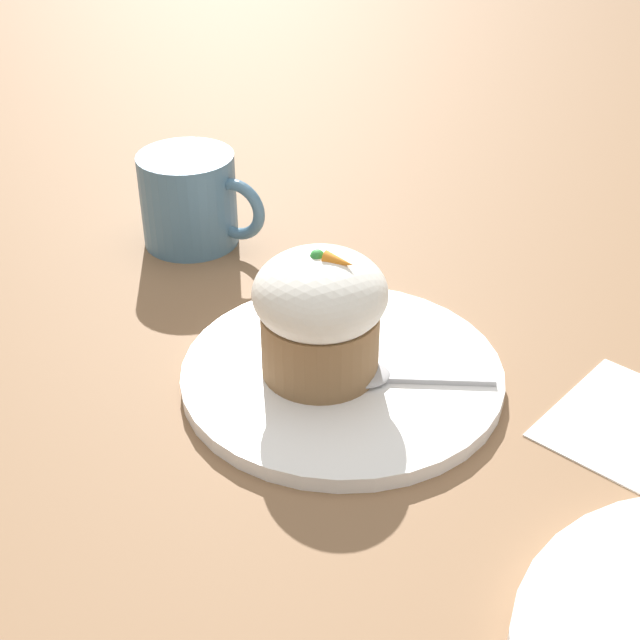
{
  "coord_description": "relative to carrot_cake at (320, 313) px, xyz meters",
  "views": [
    {
      "loc": [
        0.19,
        -0.45,
        0.37
      ],
      "look_at": [
        -0.01,
        -0.01,
        0.05
      ],
      "focal_mm": 50.0,
      "sensor_mm": 36.0,
      "label": 1
    }
  ],
  "objects": [
    {
      "name": "spoon",
      "position": [
        0.04,
        0.01,
        -0.04
      ],
      "size": [
        0.11,
        0.06,
        0.01
      ],
      "color": "#B7B7BC",
      "rests_on": "dessert_plate"
    },
    {
      "name": "coffee_cup",
      "position": [
        -0.19,
        0.14,
        -0.02
      ],
      "size": [
        0.11,
        0.08,
        0.08
      ],
      "color": "teal",
      "rests_on": "ground_plane"
    },
    {
      "name": "carrot_cake",
      "position": [
        0.0,
        0.0,
        0.0
      ],
      "size": [
        0.09,
        0.09,
        0.09
      ],
      "color": "olive",
      "rests_on": "dessert_plate"
    },
    {
      "name": "ground_plane",
      "position": [
        0.01,
        0.01,
        -0.06
      ],
      "size": [
        4.0,
        4.0,
        0.0
      ],
      "primitive_type": "plane",
      "color": "#846042"
    },
    {
      "name": "dessert_plate",
      "position": [
        0.01,
        0.01,
        -0.05
      ],
      "size": [
        0.22,
        0.22,
        0.01
      ],
      "color": "white",
      "rests_on": "ground_plane"
    }
  ]
}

